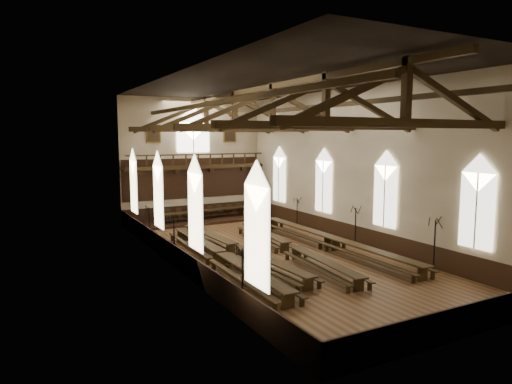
% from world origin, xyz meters
% --- Properties ---
extents(ground, '(26.00, 26.00, 0.00)m').
position_xyz_m(ground, '(0.00, 0.00, 0.00)').
color(ground, brown).
rests_on(ground, ground).
extents(room_walls, '(26.00, 26.00, 26.00)m').
position_xyz_m(room_walls, '(0.00, 0.00, 6.46)').
color(room_walls, beige).
rests_on(room_walls, ground).
extents(wainscot_band, '(12.00, 26.00, 1.20)m').
position_xyz_m(wainscot_band, '(0.00, 0.00, 0.60)').
color(wainscot_band, black).
rests_on(wainscot_band, ground).
extents(side_windows, '(11.85, 19.80, 4.50)m').
position_xyz_m(side_windows, '(-0.00, -0.00, 3.74)').
color(side_windows, silver).
rests_on(side_windows, room_walls).
extents(end_window, '(2.80, 0.12, 3.80)m').
position_xyz_m(end_window, '(0.00, 12.90, 7.22)').
color(end_window, white).
rests_on(end_window, room_walls).
extents(minstrels_gallery, '(11.80, 1.24, 3.70)m').
position_xyz_m(minstrels_gallery, '(0.00, 12.66, 3.91)').
color(minstrels_gallery, '#362611').
rests_on(minstrels_gallery, room_walls).
extents(portraits, '(7.75, 0.09, 1.45)m').
position_xyz_m(portraits, '(0.00, 12.90, 7.10)').
color(portraits, brown).
rests_on(portraits, room_walls).
extents(roof_trusses, '(11.70, 25.70, 2.80)m').
position_xyz_m(roof_trusses, '(0.00, -0.00, 8.22)').
color(roof_trusses, '#362611').
rests_on(roof_trusses, room_walls).
extents(refectory_row_a, '(1.71, 14.55, 0.76)m').
position_xyz_m(refectory_row_a, '(-3.67, -0.92, 0.56)').
color(refectory_row_a, '#362611').
rests_on(refectory_row_a, ground).
extents(refectory_row_b, '(1.77, 14.19, 0.72)m').
position_xyz_m(refectory_row_b, '(-2.23, 0.28, 0.53)').
color(refectory_row_b, '#362611').
rests_on(refectory_row_b, ground).
extents(refectory_row_c, '(2.06, 14.05, 0.70)m').
position_xyz_m(refectory_row_c, '(0.73, -0.93, 0.51)').
color(refectory_row_c, '#362611').
rests_on(refectory_row_c, ground).
extents(refectory_row_d, '(1.64, 14.80, 0.79)m').
position_xyz_m(refectory_row_d, '(3.77, -0.85, 0.58)').
color(refectory_row_d, '#362611').
rests_on(refectory_row_d, ground).
extents(dais, '(11.40, 3.06, 0.20)m').
position_xyz_m(dais, '(0.19, 11.40, 0.10)').
color(dais, black).
rests_on(dais, ground).
extents(high_table, '(8.08, 1.86, 0.75)m').
position_xyz_m(high_table, '(0.19, 11.40, 0.84)').
color(high_table, '#362611').
rests_on(high_table, dais).
extents(high_chairs, '(7.65, 0.46, 0.93)m').
position_xyz_m(high_chairs, '(0.19, 12.18, 0.71)').
color(high_chairs, '#362611').
rests_on(high_chairs, dais).
extents(candelabrum_left_near, '(0.75, 0.82, 2.69)m').
position_xyz_m(candelabrum_left_near, '(-5.55, -7.18, 0.82)').
color(candelabrum_left_near, black).
rests_on(candelabrum_left_near, ground).
extents(candelabrum_left_mid, '(0.77, 0.76, 2.59)m').
position_xyz_m(candelabrum_left_mid, '(-5.55, 1.34, 0.79)').
color(candelabrum_left_mid, black).
rests_on(candelabrum_left_mid, ground).
extents(candelabrum_left_far, '(0.66, 0.75, 2.45)m').
position_xyz_m(candelabrum_left_far, '(-5.55, 6.45, 0.75)').
color(candelabrum_left_far, black).
rests_on(candelabrum_left_far, ground).
extents(candelabrum_right_near, '(0.84, 0.84, 2.83)m').
position_xyz_m(candelabrum_right_near, '(5.55, -6.98, 0.86)').
color(candelabrum_right_near, black).
rests_on(candelabrum_right_near, ground).
extents(candelabrum_right_mid, '(0.75, 0.78, 2.58)m').
position_xyz_m(candelabrum_right_mid, '(5.55, -0.88, 0.78)').
color(candelabrum_right_mid, black).
rests_on(candelabrum_right_mid, ground).
extents(candelabrum_right_far, '(0.66, 0.71, 2.32)m').
position_xyz_m(candelabrum_right_far, '(5.55, 5.75, 0.71)').
color(candelabrum_right_far, black).
rests_on(candelabrum_right_far, ground).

